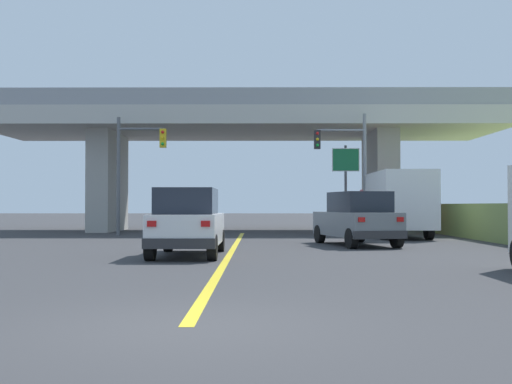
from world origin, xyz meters
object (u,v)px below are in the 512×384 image
at_px(suv_crossing, 357,219).
at_px(box_truck, 396,203).
at_px(suv_lead, 188,222).
at_px(traffic_signal_nearside, 349,160).
at_px(highway_sign, 346,169).
at_px(traffic_signal_farside, 134,160).

bearing_deg(suv_crossing, box_truck, 52.09).
height_order(suv_lead, box_truck, box_truck).
distance_m(box_truck, traffic_signal_nearside, 3.53).
bearing_deg(box_truck, traffic_signal_nearside, 135.55).
xyz_separation_m(traffic_signal_nearside, highway_sign, (0.13, 2.09, -0.35)).
bearing_deg(box_truck, traffic_signal_farside, 171.26).
bearing_deg(highway_sign, box_truck, -65.45).
distance_m(box_truck, highway_sign, 4.79).
distance_m(traffic_signal_nearside, traffic_signal_farside, 10.96).
bearing_deg(traffic_signal_farside, highway_sign, 10.38).
distance_m(suv_crossing, box_truck, 6.79).
relative_size(traffic_signal_nearside, highway_sign, 1.30).
bearing_deg(highway_sign, suv_crossing, -95.59).
distance_m(traffic_signal_farside, highway_sign, 11.28).
bearing_deg(traffic_signal_nearside, suv_crossing, -96.11).
bearing_deg(traffic_signal_nearside, highway_sign, 86.40).
xyz_separation_m(suv_lead, highway_sign, (6.82, 15.04, 2.47)).
distance_m(suv_crossing, traffic_signal_nearside, 8.59).
relative_size(suv_crossing, box_truck, 0.68).
height_order(traffic_signal_nearside, highway_sign, traffic_signal_nearside).
bearing_deg(traffic_signal_farside, traffic_signal_nearside, -0.30).
xyz_separation_m(box_truck, highway_sign, (-1.83, 4.02, 1.86)).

